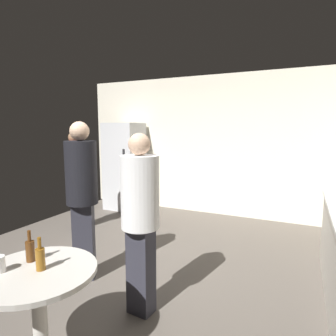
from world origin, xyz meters
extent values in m
cube|color=#5B544C|center=(0.00, 0.00, -0.05)|extent=(5.20, 5.20, 0.10)
cube|color=silver|center=(0.00, 2.63, 1.35)|extent=(5.32, 0.06, 2.70)
cube|color=silver|center=(-1.69, 2.20, 0.90)|extent=(0.70, 0.65, 1.80)
cube|color=#262628|center=(-1.48, 1.86, 0.99)|extent=(0.03, 0.03, 0.60)
cylinder|color=beige|center=(0.11, -1.57, 0.35)|extent=(0.10, 0.10, 0.70)
cylinder|color=beige|center=(0.11, -1.57, 0.72)|extent=(0.80, 0.80, 0.03)
cylinder|color=#8C5919|center=(0.13, -1.55, 0.81)|extent=(0.06, 0.06, 0.15)
cylinder|color=#8C5919|center=(0.13, -1.55, 0.93)|extent=(0.02, 0.02, 0.08)
cylinder|color=#593314|center=(-0.04, -1.49, 0.81)|extent=(0.06, 0.06, 0.15)
cylinder|color=#593314|center=(-0.04, -1.49, 0.93)|extent=(0.02, 0.02, 0.08)
cube|color=#2D2D38|center=(0.42, -0.72, 0.41)|extent=(0.23, 0.19, 0.81)
cylinder|color=white|center=(0.42, -0.72, 1.13)|extent=(0.37, 0.37, 0.64)
sphere|color=#D8AD8C|center=(0.42, -0.72, 1.55)|extent=(0.19, 0.19, 0.19)
cube|color=#2D2D38|center=(-0.47, -0.46, 0.43)|extent=(0.27, 0.26, 0.87)
cylinder|color=black|center=(-0.47, -0.46, 1.21)|extent=(0.46, 0.46, 0.69)
sphere|color=#D8AD8C|center=(-0.47, -0.46, 1.66)|extent=(0.21, 0.21, 0.21)
cube|color=#2D2D38|center=(-1.71, 0.78, 0.40)|extent=(0.28, 0.28, 0.81)
cylinder|color=maroon|center=(-1.71, 0.78, 1.13)|extent=(0.48, 0.48, 0.64)
sphere|color=#8C6647|center=(-1.71, 0.78, 1.54)|extent=(0.19, 0.19, 0.19)
camera|label=1|loc=(1.70, -2.86, 1.69)|focal=30.80mm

